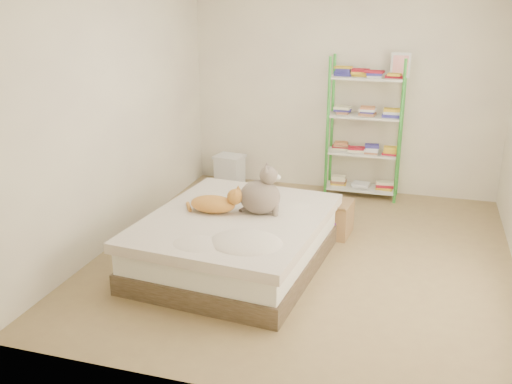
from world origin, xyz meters
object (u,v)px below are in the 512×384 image
at_px(shelf_unit, 365,129).
at_px(white_bin, 230,170).
at_px(cardboard_box, 326,217).
at_px(orange_cat, 213,202).
at_px(grey_cat, 260,190).
at_px(bed, 236,241).

height_order(shelf_unit, white_bin, shelf_unit).
relative_size(cardboard_box, white_bin, 1.31).
xyz_separation_m(orange_cat, white_bin, (-0.59, 2.14, -0.37)).
height_order(grey_cat, cardboard_box, grey_cat).
bearing_deg(white_bin, grey_cat, -63.73).
distance_m(bed, white_bin, 2.33).
bearing_deg(white_bin, orange_cat, -74.63).
bearing_deg(bed, white_bin, 115.69).
height_order(shelf_unit, cardboard_box, shelf_unit).
height_order(orange_cat, shelf_unit, shelf_unit).
relative_size(shelf_unit, white_bin, 4.31).
distance_m(grey_cat, cardboard_box, 1.10).
xyz_separation_m(shelf_unit, cardboard_box, (-0.21, -1.30, -0.67)).
bearing_deg(bed, orange_cat, 176.55).
relative_size(bed, shelf_unit, 1.15).
xyz_separation_m(grey_cat, white_bin, (-1.01, 2.04, -0.50)).
height_order(bed, orange_cat, orange_cat).
height_order(bed, grey_cat, grey_cat).
height_order(orange_cat, white_bin, orange_cat).
bearing_deg(orange_cat, bed, -12.11).
bearing_deg(shelf_unit, orange_cat, -116.36).
distance_m(orange_cat, white_bin, 2.25).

